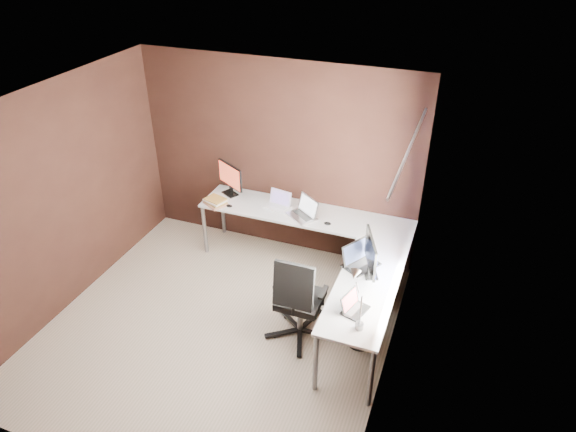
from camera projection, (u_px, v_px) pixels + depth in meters
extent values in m
cube|color=beige|center=(218.00, 328.00, 5.61)|extent=(3.60, 3.60, 0.00)
cube|color=white|center=(198.00, 108.00, 4.32)|extent=(3.60, 3.60, 0.00)
cube|color=black|center=(278.00, 159.00, 6.40)|extent=(3.60, 0.00, 2.50)
cube|color=black|center=(85.00, 366.00, 3.53)|extent=(3.60, 0.00, 2.50)
cube|color=black|center=(60.00, 200.00, 5.51)|extent=(0.00, 3.60, 2.50)
cube|color=black|center=(395.00, 273.00, 4.42)|extent=(0.00, 3.60, 2.50)
cube|color=white|center=(403.00, 232.00, 4.60)|extent=(0.00, 1.00, 1.30)
cube|color=#C06B16|center=(380.00, 298.00, 4.14)|extent=(0.01, 0.35, 2.00)
cube|color=#C06B16|center=(409.00, 212.00, 5.30)|extent=(0.01, 0.35, 2.00)
cylinder|color=slate|center=(410.00, 146.00, 4.18)|extent=(0.02, 1.90, 0.02)
cube|color=white|center=(305.00, 214.00, 6.30)|extent=(2.65, 0.60, 0.03)
cube|color=white|center=(366.00, 287.00, 5.09)|extent=(0.60, 1.65, 0.03)
cylinder|color=slate|center=(205.00, 230.00, 6.67)|extent=(0.05, 0.05, 0.70)
cylinder|color=slate|center=(223.00, 211.00, 7.08)|extent=(0.05, 0.05, 0.70)
cylinder|color=slate|center=(316.00, 363.00, 4.73)|extent=(0.05, 0.05, 0.70)
cylinder|color=slate|center=(371.00, 378.00, 4.58)|extent=(0.05, 0.05, 0.70)
cylinder|color=slate|center=(410.00, 248.00, 6.31)|extent=(0.05, 0.05, 0.70)
cube|color=white|center=(372.00, 274.00, 5.95)|extent=(0.42, 0.50, 0.60)
cube|color=black|center=(230.00, 194.00, 6.70)|extent=(0.25, 0.22, 0.01)
cube|color=black|center=(231.00, 189.00, 6.68)|extent=(0.06, 0.05, 0.10)
cube|color=black|center=(230.00, 175.00, 6.57)|extent=(0.43, 0.26, 0.31)
cube|color=#DB4A2A|center=(229.00, 176.00, 6.57)|extent=(0.39, 0.23, 0.28)
cube|color=black|center=(370.00, 274.00, 5.24)|extent=(0.20, 0.24, 0.01)
cube|color=black|center=(369.00, 270.00, 5.21)|extent=(0.04, 0.05, 0.09)
cube|color=black|center=(371.00, 252.00, 5.10)|extent=(0.22, 0.51, 0.33)
cube|color=#1928BB|center=(372.00, 252.00, 5.10)|extent=(0.19, 0.47, 0.30)
cube|color=white|center=(277.00, 207.00, 6.40)|extent=(0.33, 0.26, 0.02)
cube|color=white|center=(281.00, 197.00, 6.40)|extent=(0.30, 0.11, 0.19)
cube|color=slate|center=(280.00, 198.00, 6.40)|extent=(0.27, 0.09, 0.16)
cube|color=silver|center=(302.00, 216.00, 6.21)|extent=(0.43, 0.41, 0.02)
cube|color=silver|center=(308.00, 206.00, 6.19)|extent=(0.33, 0.27, 0.22)
cube|color=white|center=(308.00, 206.00, 6.19)|extent=(0.28, 0.23, 0.19)
cube|color=black|center=(361.00, 265.00, 5.37)|extent=(0.40, 0.44, 0.02)
cube|color=black|center=(355.00, 251.00, 5.37)|extent=(0.24, 0.35, 0.23)
cube|color=#181E34|center=(356.00, 252.00, 5.37)|extent=(0.21, 0.30, 0.19)
cube|color=black|center=(355.00, 310.00, 4.77)|extent=(0.25, 0.30, 0.02)
cube|color=black|center=(349.00, 300.00, 4.76)|extent=(0.12, 0.26, 0.16)
cube|color=#B54B53|center=(350.00, 300.00, 4.76)|extent=(0.11, 0.23, 0.14)
cube|color=tan|center=(216.00, 203.00, 6.46)|extent=(0.34, 0.32, 0.03)
cube|color=#B28636|center=(216.00, 202.00, 6.45)|extent=(0.31, 0.28, 0.02)
cube|color=white|center=(215.00, 200.00, 6.44)|extent=(0.31, 0.28, 0.02)
cube|color=#B28636|center=(215.00, 199.00, 6.43)|extent=(0.28, 0.24, 0.02)
ellipsoid|color=black|center=(229.00, 206.00, 6.40)|extent=(0.10, 0.08, 0.03)
ellipsoid|color=black|center=(328.00, 224.00, 6.05)|extent=(0.10, 0.07, 0.03)
cylinder|color=slate|center=(359.00, 326.00, 4.56)|extent=(0.08, 0.08, 0.06)
cylinder|color=slate|center=(361.00, 310.00, 4.47)|extent=(0.02, 0.02, 0.31)
cylinder|color=slate|center=(358.00, 288.00, 4.40)|extent=(0.02, 0.17, 0.23)
cone|color=slate|center=(355.00, 275.00, 4.43)|extent=(0.10, 0.12, 0.13)
cylinder|color=slate|center=(300.00, 315.00, 5.44)|extent=(0.06, 0.06, 0.37)
cube|color=black|center=(300.00, 299.00, 5.32)|extent=(0.45, 0.45, 0.08)
cube|color=black|center=(294.00, 286.00, 4.98)|extent=(0.41, 0.12, 0.49)
cylinder|color=black|center=(361.00, 332.00, 5.35)|extent=(0.34, 0.34, 0.31)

